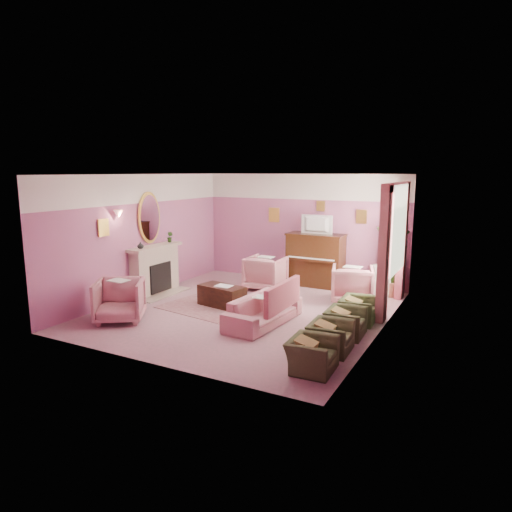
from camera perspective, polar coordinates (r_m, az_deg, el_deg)
The scene contains 48 objects.
floor at distance 9.58m, azimuth -1.16°, elevation -6.84°, with size 5.50×6.00×0.01m, color gray.
ceiling at distance 9.14m, azimuth -1.23°, elevation 10.15°, with size 5.50×6.00×0.01m, color white.
wall_back at distance 11.94m, azimuth 5.82°, elevation 3.46°, with size 5.50×0.02×2.80m, color #834C7E.
wall_front at distance 6.84m, azimuth -13.50°, elevation -2.10°, with size 5.50×0.02×2.80m, color #834C7E.
wall_left at distance 10.85m, azimuth -14.01°, elevation 2.48°, with size 0.02×6.00×2.80m, color #834C7E.
wall_right at distance 8.30m, azimuth 15.65°, elevation 0.00°, with size 0.02×6.00×2.80m, color #834C7E.
picture_rail_band at distance 11.85m, azimuth 5.90°, elevation 8.62°, with size 5.50×0.01×0.65m, color white.
stripe_panel at distance 9.61m, azimuth 17.14°, elevation -0.64°, with size 0.01×3.00×2.15m, color #96A08B.
fireplace_surround at distance 11.04m, azimuth -12.51°, elevation -1.80°, with size 0.30×1.40×1.10m, color #B8A48F.
fireplace_inset at distance 11.01m, azimuth -12.08°, elevation -2.62°, with size 0.18×0.72×0.68m, color black.
fire_ember at distance 11.02m, azimuth -11.88°, elevation -3.55°, with size 0.06×0.54×0.10m, color orange.
mantel_shelf at distance 10.91m, azimuth -12.51°, elevation 1.11°, with size 0.40×1.55×0.07m, color #B8A48F.
hearth at distance 11.04m, azimuth -11.60°, elevation -4.64°, with size 0.55×1.50×0.02m, color #B8A48F.
mirror_frame at distance 10.92m, azimuth -13.21°, elevation 4.68°, with size 0.04×0.72×1.20m, color gold.
mirror_glass at distance 10.90m, azimuth -13.11°, elevation 4.68°, with size 0.01×0.60×1.06m, color silver.
sconce_shade at distance 10.08m, azimuth -16.83°, elevation 5.07°, with size 0.20×0.20×0.16m, color #E0947F.
piano at distance 11.59m, azimuth 7.44°, elevation -0.55°, with size 1.40×0.60×1.30m, color #361B0C.
piano_keyshelf at distance 11.25m, azimuth 6.83°, elevation -0.51°, with size 1.30×0.12×0.06m, color #361B0C.
piano_keys at distance 11.25m, azimuth 6.83°, elevation -0.31°, with size 1.20×0.08×0.02m, color white.
piano_top at distance 11.48m, azimuth 7.52°, elevation 2.68°, with size 1.45×0.65×0.04m, color #361B0C.
television at distance 11.40m, azimuth 7.47°, elevation 4.10°, with size 0.80×0.12×0.48m, color black.
print_back_left at distance 12.19m, azimuth 2.28°, elevation 5.16°, with size 0.30×0.03×0.38m, color gold.
print_back_right at distance 11.38m, azimuth 13.05°, elevation 4.81°, with size 0.26×0.03×0.34m, color gold.
print_back_mid at distance 11.67m, azimuth 8.09°, elevation 6.20°, with size 0.22×0.03×0.26m, color gold.
print_left_wall at distance 9.93m, azimuth -18.53°, elevation 3.39°, with size 0.03×0.28×0.36m, color gold.
window_blind at distance 9.77m, azimuth 17.41°, elevation 3.23°, with size 0.03×1.40×1.80m, color #EEE0CA.
curtain_left at distance 8.95m, azimuth 15.68°, elevation 0.09°, with size 0.16×0.34×2.60m, color #A44857.
curtain_right at distance 10.73m, azimuth 17.79°, elevation 1.67°, with size 0.16×0.34×2.60m, color #A44857.
pelmet at distance 9.72m, azimuth 17.22°, elevation 8.30°, with size 0.16×2.20×0.16m, color #A44857.
mantel_plant at distance 11.30m, azimuth -10.70°, elevation 2.36°, with size 0.16×0.16×0.28m, color #244917.
mantel_vase at distance 10.52m, azimuth -14.24°, elevation 1.29°, with size 0.16×0.16×0.16m, color white.
area_rug at distance 9.81m, azimuth -3.91°, elevation -6.41°, with size 2.50×1.80×0.01m, color #8E5D61.
coffee_table at distance 9.86m, azimuth -4.28°, elevation -5.00°, with size 1.00×0.50×0.45m, color black.
table_paper at distance 9.77m, azimuth -4.05°, elevation -3.74°, with size 0.35×0.28×0.01m, color silver.
sofa at distance 8.68m, azimuth 0.93°, elevation -6.15°, with size 0.61×1.83×0.74m, color #B9767D.
sofa_throw at distance 8.45m, azimuth 3.36°, elevation -5.01°, with size 0.09×1.39×0.51m, color #A44857.
floral_armchair_left at distance 11.19m, azimuth 1.22°, elevation -1.89°, with size 0.87×0.87×0.91m, color #B9767D.
floral_armchair_right at distance 10.26m, azimuth 11.94°, elevation -3.26°, with size 0.87×0.87×0.91m, color #B9767D.
floral_armchair_front at distance 9.20m, azimuth -16.70°, elevation -5.08°, with size 0.87×0.87×0.91m, color #B9767D.
olive_chair_a at distance 6.79m, azimuth 7.02°, elevation -11.51°, with size 0.52×0.74×0.64m, color #3E4827.
olive_chair_b at distance 7.52m, azimuth 9.28°, elevation -9.37°, with size 0.52×0.74×0.64m, color #3E4827.
olive_chair_c at distance 8.26m, azimuth 11.13°, elevation -7.59°, with size 0.52×0.74×0.64m, color #3E4827.
olive_chair_d at distance 9.01m, azimuth 12.65°, elevation -6.10°, with size 0.52×0.74×0.64m, color #3E4827.
side_table at distance 11.08m, azimuth 15.56°, elevation -2.96°, with size 0.52×0.52×0.70m, color silver.
side_plant_big at distance 10.97m, azimuth 15.70°, elevation -0.31°, with size 0.30×0.30×0.34m, color #244917.
side_plant_small at distance 10.86m, azimuth 16.19°, elevation -0.61°, with size 0.16×0.16×0.28m, color #244917.
palm_pot at distance 11.08m, azimuth 16.33°, elevation -3.96°, with size 0.34×0.34×0.34m, color brown.
palm_plant at distance 10.90m, azimuth 16.57°, elevation 0.58°, with size 0.76×0.76×1.44m, color #244917.
Camera 1 is at (4.44, -7.99, 2.86)m, focal length 32.00 mm.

